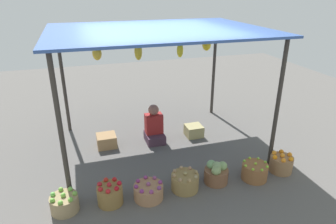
{
  "coord_description": "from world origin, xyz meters",
  "views": [
    {
      "loc": [
        -1.37,
        -5.06,
        2.93
      ],
      "look_at": [
        0.0,
        -0.59,
        0.95
      ],
      "focal_mm": 32.16,
      "sensor_mm": 36.0,
      "label": 1
    }
  ],
  "objects": [
    {
      "name": "basket_purple_onions",
      "position": [
        -0.58,
        -1.5,
        0.12
      ],
      "size": [
        0.44,
        0.44,
        0.28
      ],
      "color": "#A67853",
      "rests_on": "ground"
    },
    {
      "name": "basket_cabbages",
      "position": [
        0.55,
        -1.43,
        0.16
      ],
      "size": [
        0.38,
        0.38,
        0.37
      ],
      "color": "brown",
      "rests_on": "ground"
    },
    {
      "name": "ground_plane",
      "position": [
        0.0,
        0.0,
        0.0
      ],
      "size": [
        14.0,
        14.0,
        0.0
      ],
      "primitive_type": "plane",
      "color": "#5B5855"
    },
    {
      "name": "basket_red_apples",
      "position": [
        -1.14,
        -1.45,
        0.16
      ],
      "size": [
        0.37,
        0.37,
        0.35
      ],
      "color": "olive",
      "rests_on": "ground"
    },
    {
      "name": "basket_limes",
      "position": [
        1.19,
        -1.53,
        0.13
      ],
      "size": [
        0.42,
        0.42,
        0.3
      ],
      "color": "brown",
      "rests_on": "ground"
    },
    {
      "name": "basket_potatoes",
      "position": [
        0.01,
        -1.46,
        0.13
      ],
      "size": [
        0.43,
        0.43,
        0.31
      ],
      "color": "olive",
      "rests_on": "ground"
    },
    {
      "name": "basket_oranges",
      "position": [
        1.73,
        -1.48,
        0.15
      ],
      "size": [
        0.38,
        0.38,
        0.34
      ],
      "color": "#966F48",
      "rests_on": "ground"
    },
    {
      "name": "vendor_person",
      "position": [
        -0.05,
        0.19,
        0.3
      ],
      "size": [
        0.36,
        0.44,
        0.78
      ],
      "color": "#472E3F",
      "rests_on": "ground"
    },
    {
      "name": "wooden_crate_near_vendor",
      "position": [
        -1.0,
        0.26,
        0.12
      ],
      "size": [
        0.37,
        0.36,
        0.24
      ],
      "primitive_type": "cube",
      "color": "#A37C50",
      "rests_on": "ground"
    },
    {
      "name": "basket_green_apples",
      "position": [
        -1.77,
        -1.42,
        0.13
      ],
      "size": [
        0.39,
        0.39,
        0.3
      ],
      "color": "#99835B",
      "rests_on": "ground"
    },
    {
      "name": "wooden_crate_stacked_rear",
      "position": [
        0.8,
        0.17,
        0.12
      ],
      "size": [
        0.34,
        0.33,
        0.23
      ],
      "primitive_type": "cube",
      "color": "tan",
      "rests_on": "ground"
    },
    {
      "name": "market_stall_structure",
      "position": [
        0.0,
        0.0,
        2.11
      ],
      "size": [
        3.67,
        2.74,
        2.25
      ],
      "color": "#38332D",
      "rests_on": "ground"
    }
  ]
}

